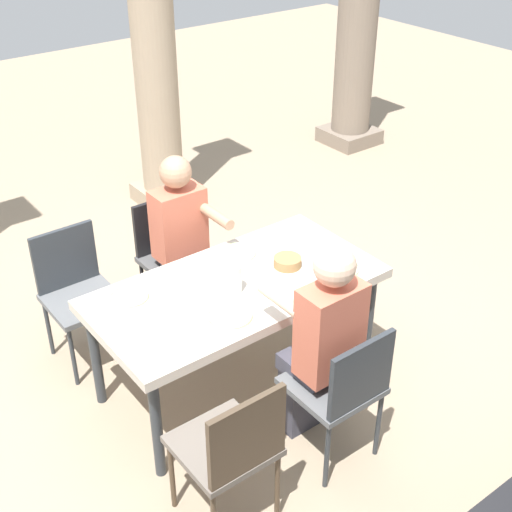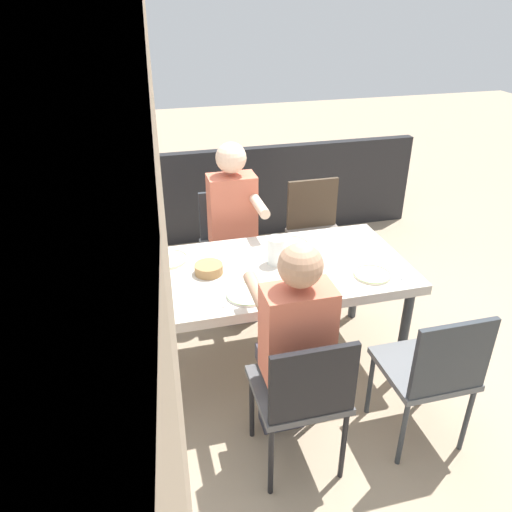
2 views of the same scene
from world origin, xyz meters
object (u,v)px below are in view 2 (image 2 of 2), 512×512
at_px(plate_0, 372,275).
at_px(plate_3, 168,259).
at_px(chair_mid_south, 230,240).
at_px(diner_woman_green, 235,227).
at_px(chair_mid_north, 303,392).
at_px(plate_2, 248,294).
at_px(plate_1, 290,245).
at_px(diner_man_white, 292,343).
at_px(bread_basket, 209,269).
at_px(water_pitcher, 276,252).
at_px(chair_west_north, 433,369).
at_px(chair_west_south, 316,229).
at_px(dining_table, 268,277).

bearing_deg(plate_0, plate_3, -23.23).
xyz_separation_m(chair_mid_south, diner_woman_green, (-0.00, 0.18, 0.19)).
distance_m(chair_mid_north, plate_2, 0.64).
bearing_deg(diner_woman_green, plate_1, 123.44).
bearing_deg(diner_man_white, bread_basket, -67.12).
bearing_deg(chair_mid_south, chair_mid_north, 90.00).
distance_m(plate_1, plate_2, 0.66).
bearing_deg(water_pitcher, plate_1, -128.12).
height_order(diner_woman_green, plate_3, diner_woman_green).
height_order(diner_man_white, plate_0, diner_man_white).
distance_m(chair_west_north, diner_man_white, 0.76).
xyz_separation_m(plate_0, plate_1, (0.35, -0.50, -0.00)).
bearing_deg(chair_mid_north, plate_3, -64.65).
distance_m(plate_2, bread_basket, 0.34).
relative_size(chair_west_north, plate_3, 3.56).
height_order(water_pitcher, bread_basket, water_pitcher).
bearing_deg(plate_2, diner_woman_green, -98.07).
bearing_deg(bread_basket, water_pitcher, -177.51).
height_order(chair_west_north, diner_man_white, diner_man_white).
xyz_separation_m(chair_west_south, diner_man_white, (0.71, 1.53, 0.15)).
height_order(dining_table, bread_basket, bread_basket).
height_order(chair_west_north, diner_woman_green, diner_woman_green).
bearing_deg(dining_table, plate_0, 156.35).
relative_size(plate_3, bread_basket, 1.47).
bearing_deg(chair_mid_south, diner_man_white, 89.89).
relative_size(chair_mid_north, diner_man_white, 0.69).
bearing_deg(plate_2, dining_table, -126.18).
height_order(plate_3, water_pitcher, water_pitcher).
bearing_deg(water_pitcher, plate_0, 149.77).
bearing_deg(chair_west_north, dining_table, -53.01).
relative_size(plate_0, bread_basket, 1.30).
bearing_deg(plate_1, plate_3, -0.06).
height_order(chair_west_south, chair_mid_south, chair_west_south).
bearing_deg(diner_woman_green, dining_table, 95.39).
bearing_deg(water_pitcher, chair_mid_north, 81.88).
bearing_deg(dining_table, chair_mid_south, -85.54).
height_order(chair_mid_south, plate_1, chair_mid_south).
distance_m(diner_woman_green, water_pitcher, 0.65).
bearing_deg(plate_2, chair_mid_south, -96.65).
distance_m(diner_man_white, plate_3, 1.06).
distance_m(chair_west_north, chair_west_south, 1.71).
height_order(diner_man_white, bread_basket, diner_man_white).
relative_size(chair_west_north, diner_man_white, 0.70).
bearing_deg(dining_table, diner_man_white, 84.09).
bearing_deg(chair_mid_south, dining_table, 94.46).
relative_size(plate_3, water_pitcher, 1.43).
relative_size(chair_mid_south, water_pitcher, 5.07).
distance_m(dining_table, diner_woman_green, 0.68).
xyz_separation_m(chair_west_south, diner_woman_green, (0.71, 0.18, 0.18)).
height_order(chair_west_north, chair_mid_south, chair_west_north).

